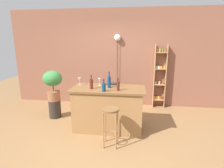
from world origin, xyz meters
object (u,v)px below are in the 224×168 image
bottle_spirits_clear (118,86)px  bottle_wine_red (104,87)px  bottle_olive_oil (91,84)px  bar_stool (111,119)px  plant_stool (55,109)px  wine_glass_center (100,80)px  bottle_vinegar (109,82)px  pendant_globe_light (118,39)px  potted_plant (53,82)px  cookbook (112,84)px  wine_glass_left (80,80)px  spice_shelf (160,77)px

bottle_spirits_clear → bottle_wine_red: size_ratio=1.06×
bottle_spirits_clear → bottle_olive_oil: 0.57m
bar_stool → bottle_spirits_clear: bearing=80.2°
plant_stool → wine_glass_center: 1.48m
bottle_vinegar → wine_glass_center: 0.29m
pendant_globe_light → bottle_spirits_clear: bearing=-83.6°
bottle_olive_oil → pendant_globe_light: 1.93m
plant_stool → bottle_spirits_clear: size_ratio=1.75×
potted_plant → cookbook: potted_plant is taller
bottle_spirits_clear → wine_glass_left: (-0.91, 0.36, 0.02)m
bar_stool → potted_plant: (-1.58, 1.07, 0.38)m
bottle_olive_oil → wine_glass_left: 0.46m
bar_stool → bottle_wine_red: bottle_wine_red is taller
wine_glass_center → bottle_spirits_clear: bearing=-39.4°
bottle_spirits_clear → cookbook: bearing=111.2°
bar_stool → plant_stool: bearing=145.8°
spice_shelf → bottle_vinegar: spice_shelf is taller
pendant_globe_light → spice_shelf: bearing=-2.2°
bottle_spirits_clear → pendant_globe_light: 1.97m
bottle_wine_red → bottle_vinegar: 0.30m
bottle_olive_oil → spice_shelf: bearing=45.3°
spice_shelf → wine_glass_left: (-1.94, -1.31, 0.14)m
potted_plant → bottle_vinegar: bottle_vinegar is taller
bar_stool → bottle_olive_oil: 0.89m
bar_stool → bottle_olive_oil: bottle_olive_oil is taller
potted_plant → wine_glass_left: bearing=-16.4°
bottle_spirits_clear → bottle_olive_oil: (-0.56, 0.06, 0.01)m
bar_stool → bottle_vinegar: bottle_vinegar is taller
bottle_wine_red → pendant_globe_light: bearing=87.4°
bottle_wine_red → wine_glass_center: bottle_wine_red is taller
spice_shelf → wine_glass_center: bearing=-138.6°
bottle_olive_oil → bottle_wine_red: bearing=-28.6°
bottle_wine_red → cookbook: bearing=82.1°
plant_stool → bottle_wine_red: 1.74m
potted_plant → cookbook: (1.47, -0.09, 0.03)m
bar_stool → wine_glass_center: bearing=113.1°
bottle_spirits_clear → plant_stool: bearing=160.6°
spice_shelf → potted_plant: 2.91m
potted_plant → wine_glass_center: bearing=-10.0°
wine_glass_left → pendant_globe_light: pendant_globe_light is taller
spice_shelf → plant_stool: (-2.69, -1.09, -0.68)m
spice_shelf → wine_glass_center: 1.98m
potted_plant → wine_glass_center: potted_plant is taller
bottle_olive_oil → pendant_globe_light: (0.37, 1.66, 0.91)m
bar_stool → plant_stool: bar_stool is taller
plant_stool → bar_stool: bearing=-34.2°
cookbook → bottle_wine_red: bearing=-91.9°
spice_shelf → bottle_spirits_clear: spice_shelf is taller
bar_stool → potted_plant: size_ratio=0.97×
spice_shelf → wine_glass_left: spice_shelf is taller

